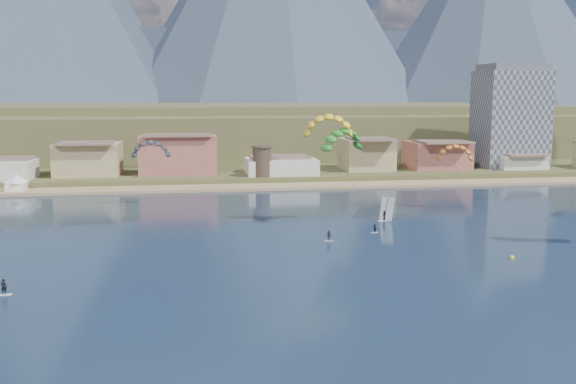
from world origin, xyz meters
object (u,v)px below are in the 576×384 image
at_px(buoy, 512,258).
at_px(apartment_tower, 510,116).
at_px(kitesurfer_yellow, 329,122).
at_px(windsurfer, 385,213).
at_px(watchtower, 262,161).
at_px(kitesurfer_green, 342,137).

bearing_deg(buoy, apartment_tower, 63.02).
bearing_deg(buoy, kitesurfer_yellow, 126.76).
distance_m(kitesurfer_yellow, buoy, 41.38).
xyz_separation_m(windsurfer, buoy, (10.14, -31.11, -1.33)).
bearing_deg(apartment_tower, watchtower, -170.07).
relative_size(apartment_tower, kitesurfer_yellow, 1.42).
distance_m(windsurfer, buoy, 32.75).
bearing_deg(apartment_tower, buoy, -116.98).
bearing_deg(kitesurfer_green, apartment_tower, 45.76).
relative_size(kitesurfer_green, buoy, 28.13).
height_order(windsurfer, buoy, windsurfer).
bearing_deg(buoy, kitesurfer_green, 124.79).
height_order(apartment_tower, windsurfer, apartment_tower).
distance_m(kitesurfer_yellow, kitesurfer_green, 3.63).
bearing_deg(apartment_tower, windsurfer, -131.25).
height_order(kitesurfer_yellow, kitesurfer_green, kitesurfer_yellow).
height_order(apartment_tower, buoy, apartment_tower).
relative_size(apartment_tower, watchtower, 3.72).
bearing_deg(windsurfer, apartment_tower, 48.75).
bearing_deg(watchtower, windsurfer, -72.30).
bearing_deg(watchtower, apartment_tower, 9.93).
bearing_deg(watchtower, kitesurfer_yellow, -83.86).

